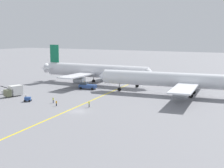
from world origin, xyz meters
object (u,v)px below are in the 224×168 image
Objects in this scene: gse_catering_truck_tall at (14,91)px; ground_crew_wing_walker_right at (53,100)px; ground_crew_marshaller_foreground at (56,103)px; pushback_tug at (87,86)px; gse_belt_loader_portside at (8,91)px; ground_crew_ramp_agent_by_cones at (89,104)px; airliner_at_gate_left at (95,71)px; airliner_being_pushed at (183,81)px; gse_gpu_cart_small at (28,99)px.

gse_catering_truck_tall is 18.12m from ground_crew_wing_walker_right.
pushback_tug is at bearing 105.41° from ground_crew_marshaller_foreground.
gse_belt_loader_portside reaches higher than ground_crew_ramp_agent_by_cones.
gse_belt_loader_portside is 6.53m from gse_catering_truck_tall.
gse_catering_truck_tall is at bearing -105.88° from airliner_at_gate_left.
airliner_being_pushed is 6.21× the size of pushback_tug.
ground_crew_wing_walker_right is at bearing -11.12° from gse_belt_loader_portside.
airliner_at_gate_left is at bearing 169.70° from airliner_being_pushed.
gse_belt_loader_portside reaches higher than pushback_tug.
airliner_being_pushed is 34.39× the size of ground_crew_ramp_agent_by_cones.
gse_belt_loader_portside is 24.27m from ground_crew_wing_walker_right.
ground_crew_wing_walker_right is at bearing -77.72° from airliner_at_gate_left.
ground_crew_wing_walker_right is (8.10, 2.16, 0.10)m from gse_gpu_cart_small.
gse_gpu_cart_small reaches higher than ground_crew_marshaller_foreground.
gse_catering_truck_tall is 2.40× the size of gse_gpu_cart_small.
ground_crew_marshaller_foreground is (-9.11, -3.10, -0.12)m from ground_crew_ramp_agent_by_cones.
airliner_being_pushed reaches higher than ground_crew_marshaller_foreground.
pushback_tug reaches higher than ground_crew_wing_walker_right.
ground_crew_ramp_agent_by_cones is (-18.18, -29.50, -4.14)m from airliner_being_pushed.
ground_crew_marshaller_foreground is at bearing -74.59° from pushback_tug.
airliner_being_pushed is 42.72m from ground_crew_marshaller_foreground.
gse_belt_loader_portside is at bearing 156.45° from gse_gpu_cart_small.
ground_crew_wing_walker_right is (23.82, -4.68, 0.06)m from gse_belt_loader_portside.
airliner_at_gate_left is 19.53× the size of gse_gpu_cart_small.
gse_gpu_cart_small is (15.72, -6.85, -0.03)m from gse_belt_loader_portside.
gse_catering_truck_tall reaches higher than ground_crew_ramp_agent_by_cones.
pushback_tug is 5.69× the size of ground_crew_wing_walker_right.
ground_crew_ramp_agent_by_cones is at bearing -55.94° from pushback_tug.
airliner_being_pushed is 34.89m from ground_crew_ramp_agent_by_cones.
airliner_at_gate_left is at bearing 63.90° from gse_belt_loader_portside.
pushback_tug is 28.32m from gse_belt_loader_portside.
ground_crew_wing_walker_right is at bearing 14.96° from gse_gpu_cart_small.
airliner_at_gate_left reaches higher than ground_crew_marshaller_foreground.
pushback_tug is (-34.99, -4.63, -3.84)m from airliner_being_pushed.
gse_belt_loader_portside reaches higher than gse_gpu_cart_small.
ground_crew_marshaller_foreground is at bearing -39.02° from ground_crew_wing_walker_right.
gse_belt_loader_portside is at bearing 168.88° from ground_crew_wing_walker_right.
ground_crew_ramp_agent_by_cones is (30.46, -1.47, -0.84)m from gse_catering_truck_tall.
pushback_tug is 30.02m from ground_crew_ramp_agent_by_cones.
airliner_at_gate_left reaches higher than pushback_tug.
ground_crew_ramp_agent_by_cones is 9.62m from ground_crew_marshaller_foreground.
ground_crew_marshaller_foreground is at bearing -73.97° from airliner_at_gate_left.
gse_gpu_cart_small is 11.47m from ground_crew_marshaller_foreground.
airliner_at_gate_left is 39.34m from gse_gpu_cart_small.
gse_gpu_cart_small is (-3.75, -27.42, -0.43)m from pushback_tug.
gse_belt_loader_portside reaches higher than ground_crew_wing_walker_right.
gse_belt_loader_portside is 3.20× the size of ground_crew_marshaller_foreground.
gse_catering_truck_tall is 3.65× the size of ground_crew_wing_walker_right.
ground_crew_ramp_agent_by_cones is at bearing 18.81° from ground_crew_marshaller_foreground.
ground_crew_wing_walker_right is at bearing -5.88° from gse_catering_truck_tall.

